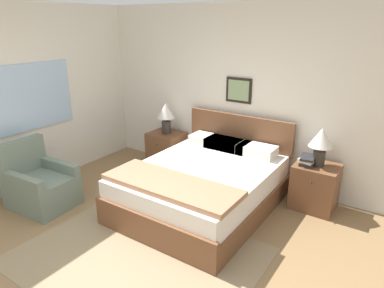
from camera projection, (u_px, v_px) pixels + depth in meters
The scene contains 13 objects.
ground_plane at pixel (105, 276), 3.31m from camera, with size 16.00×16.00×0.00m, color olive.
wall_back at pixel (240, 96), 5.06m from camera, with size 7.19×0.09×2.60m.
wall_left at pixel (56, 93), 5.22m from camera, with size 0.08×5.16×2.60m.
area_rug_main at pixel (138, 256), 3.60m from camera, with size 2.42×1.90×0.01m.
bed at pixel (203, 184), 4.49m from camera, with size 1.66×2.11×1.04m.
armchair at pixel (40, 185), 4.52m from camera, with size 0.83×0.70×0.87m.
nightstand_near_window at pixel (167, 150), 5.76m from camera, with size 0.54×0.50×0.60m.
nightstand_by_door at pixel (315, 186), 4.47m from camera, with size 0.54×0.50×0.60m.
table_lamp_near_window at pixel (166, 114), 5.54m from camera, with size 0.30×0.30×0.50m.
table_lamp_by_door at pixel (321, 141), 4.26m from camera, with size 0.30×0.30×0.50m.
book_thick_bottom at pixel (307, 163), 4.39m from camera, with size 0.19×0.24×0.04m.
book_hardcover_middle at pixel (307, 160), 4.37m from camera, with size 0.22×0.24×0.04m.
book_novel_upper at pixel (308, 157), 4.36m from camera, with size 0.20×0.30×0.03m.
Camera 1 is at (2.20, -1.76, 2.32)m, focal length 32.00 mm.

